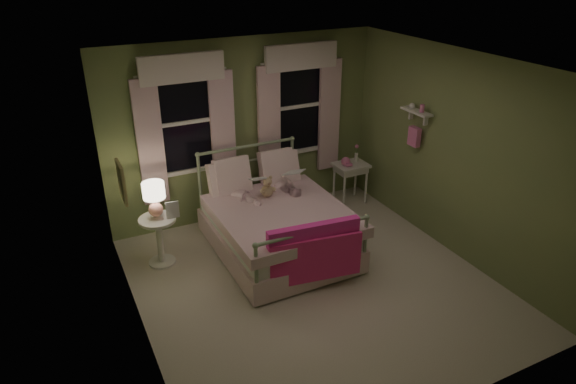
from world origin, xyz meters
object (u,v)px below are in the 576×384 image
bed (276,224)px  nightstand_right (351,170)px  table_lamp (154,196)px  nightstand_left (159,234)px  child_right (281,170)px  teddy_bear (267,188)px  child_left (243,176)px

bed → nightstand_right: (1.64, 0.76, 0.17)m
table_lamp → nightstand_left: bearing=45.0°
nightstand_right → bed: bearing=-155.1°
child_right → nightstand_left: (-1.73, -0.07, -0.52)m
teddy_bear → table_lamp: size_ratio=0.67×
nightstand_left → nightstand_right: (3.08, 0.40, 0.13)m
bed → teddy_bear: 0.49m
bed → nightstand_left: (-1.45, 0.36, 0.03)m
nightstand_left → nightstand_right: same height
nightstand_right → teddy_bear: bearing=-163.1°
teddy_bear → nightstand_left: 1.50m
child_right → table_lamp: 1.73m
table_lamp → bed: bearing=-13.8°
bed → nightstand_left: bed is taller
child_left → teddy_bear: size_ratio=2.58×
child_right → nightstand_left: size_ratio=1.13×
child_left → nightstand_right: size_ratio=1.21×
child_left → nightstand_right: (1.92, 0.34, -0.41)m
child_right → nightstand_right: child_right is taller
child_left → teddy_bear: child_left is taller
table_lamp → nightstand_right: size_ratio=0.70×
child_left → child_right: child_left is taller
child_left → nightstand_right: 1.99m
teddy_bear → table_lamp: bearing=176.3°
child_right → child_left: bearing=-11.2°
child_left → nightstand_right: bearing=175.7°
child_left → table_lamp: child_left is taller
child_left → nightstand_left: (-1.17, -0.07, -0.54)m
nightstand_right → nightstand_left: bearing=-172.6°
teddy_bear → bed: bearing=-90.0°
teddy_bear → nightstand_right: (1.64, 0.50, -0.24)m
child_left → child_right: size_ratio=1.05×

